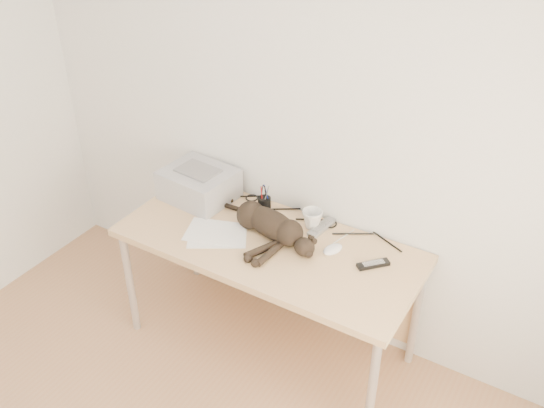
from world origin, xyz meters
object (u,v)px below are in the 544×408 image
Objects in this scene: desk at (276,254)px; cat at (268,224)px; mouse at (333,247)px; pen_cup at (264,205)px; printer at (199,184)px; mug at (312,219)px.

desk is 0.21m from cat.
cat is at bearing -151.20° from mouse.
cat is 3.62× the size of pen_cup.
printer is 0.89m from mouse.
pen_cup is at bearing -176.34° from mug.
desk is 8.51× the size of pen_cup.
cat is 6.14× the size of mug.
mouse is at bearing -12.81° from pen_cup.
mouse is at bearing -3.68° from printer.
desk is at bearing 55.73° from cat.
cat is (-0.03, -0.03, 0.20)m from desk.
printer reaches higher than desk.
printer is 2.20× the size of pen_cup.
cat is at bearing -131.44° from mug.
printer is at bearing -179.73° from cat.
mouse is at bearing 21.84° from cat.
desk is at bearing -40.23° from pen_cup.
pen_cup is at bearing -173.42° from mouse.
pen_cup is (-0.29, -0.02, 0.00)m from mug.
mug is at bearing 61.00° from cat.
pen_cup reaches higher than cat.
cat is at bearing -52.93° from pen_cup.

